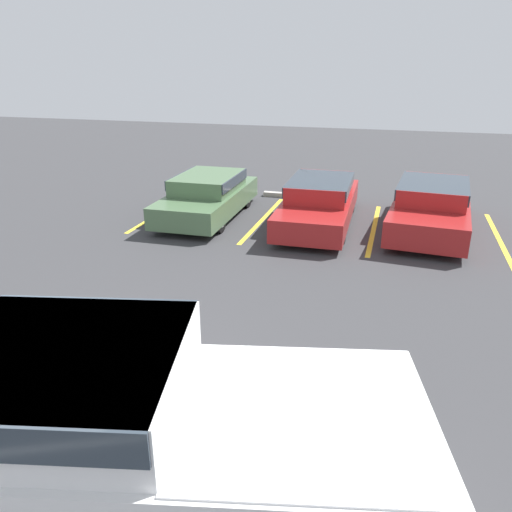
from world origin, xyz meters
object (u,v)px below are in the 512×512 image
pickup_truck (105,433)px  parked_sedan_c (431,205)px  parked_sedan_b (319,200)px  wheel_stop_curb (290,195)px  parked_sedan_a (208,194)px

pickup_truck → parked_sedan_c: size_ratio=1.32×
parked_sedan_b → parked_sedan_c: bearing=93.5°
parked_sedan_b → wheel_stop_curb: parked_sedan_b is taller
parked_sedan_a → parked_sedan_b: bearing=92.8°
pickup_truck → parked_sedan_c: bearing=59.2°
pickup_truck → wheel_stop_curb: size_ratio=3.66×
wheel_stop_curb → parked_sedan_b: bearing=-61.4°
pickup_truck → parked_sedan_a: 9.81m
parked_sedan_c → wheel_stop_curb: bearing=-113.3°
wheel_stop_curb → parked_sedan_c: bearing=-28.2°
parked_sedan_b → wheel_stop_curb: bearing=-152.8°
parked_sedan_b → wheel_stop_curb: size_ratio=2.80×
pickup_truck → wheel_stop_curb: (-0.95, 12.10, -0.81)m
parked_sedan_c → parked_sedan_a: bearing=-80.8°
parked_sedan_a → wheel_stop_curb: size_ratio=2.50×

